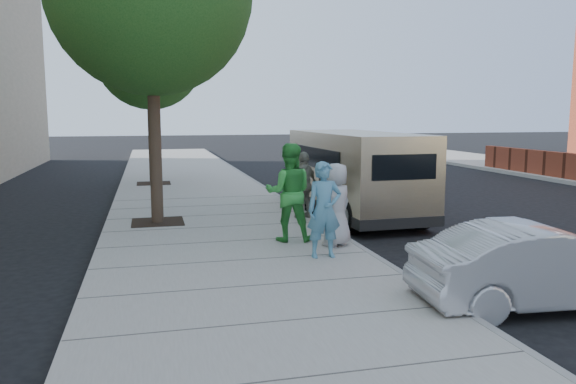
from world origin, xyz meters
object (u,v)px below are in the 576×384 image
object	(u,v)px
sedan	(542,266)
person_green_shirt	(289,192)
person_officer	(324,210)
tree_far	(151,51)
parking_meter	(325,191)
person_striped_polo	(304,185)
person_gray_shirt	(336,205)
van	(354,172)

from	to	relation	value
sedan	person_green_shirt	size ratio (longest dim) A/B	1.83
person_officer	person_green_shirt	distance (m)	1.45
person_officer	sedan	bearing A→B (deg)	-49.56
tree_far	person_officer	bearing A→B (deg)	-76.63
parking_meter	person_striped_polo	size ratio (longest dim) A/B	0.78
person_green_shirt	person_striped_polo	xyz separation A→B (m)	(0.97, 2.32, -0.17)
person_gray_shirt	person_green_shirt	bearing A→B (deg)	-72.56
person_gray_shirt	sedan	bearing A→B (deg)	82.80
parking_meter	person_gray_shirt	world-z (taller)	person_gray_shirt
tree_far	person_gray_shirt	size ratio (longest dim) A/B	4.06
tree_far	person_striped_polo	distance (m)	9.49
tree_far	parking_meter	world-z (taller)	tree_far
parking_meter	person_green_shirt	size ratio (longest dim) A/B	0.65
person_officer	person_gray_shirt	distance (m)	0.92
sedan	person_green_shirt	distance (m)	4.98
parking_meter	tree_far	bearing A→B (deg)	90.79
person_green_shirt	sedan	bearing A→B (deg)	134.19
person_green_shirt	person_striped_polo	size ratio (longest dim) A/B	1.21
parking_meter	person_gray_shirt	bearing A→B (deg)	-114.38
van	person_green_shirt	distance (m)	3.95
parking_meter	person_officer	world-z (taller)	person_officer
sedan	person_gray_shirt	distance (m)	4.03
person_officer	parking_meter	bearing A→B (deg)	73.62
person_officer	van	bearing A→B (deg)	65.14
sedan	person_striped_polo	xyz separation A→B (m)	(-1.58, 6.56, 0.37)
sedan	tree_far	bearing A→B (deg)	23.56
van	person_gray_shirt	xyz separation A→B (m)	(-1.74, -3.68, -0.22)
person_gray_shirt	tree_far	bearing A→B (deg)	-106.68
tree_far	person_green_shirt	xyz separation A→B (m)	(2.48, -10.23, -3.76)
sedan	person_gray_shirt	world-z (taller)	person_gray_shirt
parking_meter	person_striped_polo	distance (m)	1.87
tree_far	person_gray_shirt	world-z (taller)	tree_far
sedan	person_officer	xyz separation A→B (m)	(-2.27, 2.83, 0.41)
van	person_striped_polo	bearing A→B (deg)	-156.61
van	person_striped_polo	distance (m)	1.72
van	person_officer	size ratio (longest dim) A/B	3.52
person_green_shirt	person_gray_shirt	bearing A→B (deg)	153.97
tree_far	person_green_shirt	world-z (taller)	tree_far
person_striped_polo	person_green_shirt	bearing A→B (deg)	26.74
parking_meter	person_officer	distance (m)	1.96
van	sedan	world-z (taller)	van
parking_meter	person_green_shirt	xyz separation A→B (m)	(-0.90, -0.45, 0.06)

